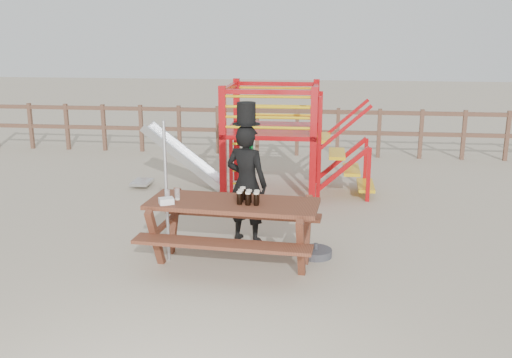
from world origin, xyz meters
The scene contains 10 objects.
ground centered at (0.00, 0.00, 0.00)m, with size 60.00×60.00×0.00m, color tan.
back_fence centered at (0.00, 7.00, 0.74)m, with size 15.09×0.09×1.20m.
playground_fort centered at (0.12, 3.58, 1.07)m, with size 4.71×1.84×2.10m.
picnic_table centered at (0.03, 0.01, 0.54)m, with size 2.32×1.69×0.86m.
man_with_hat centered at (0.09, 0.88, 0.92)m, with size 0.74×0.60×2.05m.
metal_pole centered at (-0.85, 0.00, 0.95)m, with size 0.04×0.04×1.91m, color #B2B2B7.
parasol_base centered at (1.12, 0.39, 0.05)m, with size 0.45×0.45×0.19m.
paper_bag centered at (-0.80, -0.20, 0.90)m, with size 0.18×0.14×0.08m, color white.
stout_pints centered at (0.24, -0.03, 0.95)m, with size 0.29×0.30×0.17m.
empty_glasses centered at (-0.76, -0.03, 0.93)m, with size 0.18×0.15×0.15m.
Camera 1 is at (1.21, -7.01, 3.01)m, focal length 40.00 mm.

